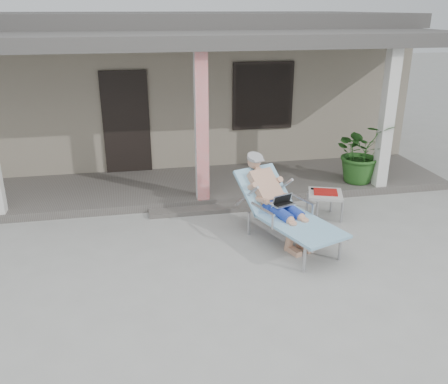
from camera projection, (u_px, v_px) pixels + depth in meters
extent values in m
plane|color=#9E9E99|center=(225.00, 263.00, 6.79)|extent=(60.00, 60.00, 0.00)
cube|color=gray|center=(177.00, 87.00, 12.19)|extent=(10.00, 5.00, 3.00)
cube|color=#474442|center=(174.00, 19.00, 11.59)|extent=(10.40, 5.40, 0.30)
cube|color=black|center=(126.00, 123.00, 9.75)|extent=(0.95, 0.06, 2.10)
cube|color=black|center=(263.00, 96.00, 10.11)|extent=(1.20, 0.06, 1.30)
cube|color=black|center=(263.00, 96.00, 10.10)|extent=(1.32, 0.05, 1.42)
cube|color=#605B56|center=(196.00, 186.00, 9.51)|extent=(10.00, 2.00, 0.15)
cube|color=red|center=(202.00, 128.00, 8.23)|extent=(0.22, 0.22, 2.61)
cube|color=silver|center=(387.00, 120.00, 8.85)|extent=(0.22, 0.22, 2.61)
cube|color=#474442|center=(193.00, 39.00, 8.49)|extent=(10.00, 2.30, 0.24)
cube|color=#605B56|center=(205.00, 210.00, 8.47)|extent=(2.00, 0.30, 0.07)
cylinder|color=#B7B7BC|center=(304.00, 260.00, 6.48)|extent=(0.05, 0.05, 0.39)
cylinder|color=#B7B7BC|center=(340.00, 248.00, 6.80)|extent=(0.05, 0.05, 0.39)
cylinder|color=#B7B7BC|center=(249.00, 223.00, 7.56)|extent=(0.05, 0.05, 0.39)
cylinder|color=#B7B7BC|center=(282.00, 215.00, 7.88)|extent=(0.05, 0.05, 0.39)
cube|color=#B7B7BC|center=(301.00, 227.00, 6.95)|extent=(1.06, 1.44, 0.03)
cube|color=#9BC2EF|center=(301.00, 225.00, 6.94)|extent=(1.17, 1.51, 0.04)
cube|color=#B7B7BC|center=(264.00, 191.00, 7.61)|extent=(0.83, 0.80, 0.52)
cube|color=#9BC2EF|center=(264.00, 189.00, 7.60)|extent=(0.95, 0.91, 0.59)
cylinder|color=#9C9C9E|center=(254.00, 157.00, 7.67)|extent=(0.33, 0.33, 0.14)
cube|color=silver|center=(282.00, 204.00, 7.24)|extent=(0.41, 0.35, 0.25)
cube|color=#B6B5B0|center=(325.00, 194.00, 8.06)|extent=(0.71, 0.71, 0.04)
cylinder|color=#B7B7BC|center=(317.00, 213.00, 7.90)|extent=(0.04, 0.04, 0.43)
cylinder|color=#B7B7BC|center=(342.00, 211.00, 7.98)|extent=(0.04, 0.04, 0.43)
cylinder|color=#B7B7BC|center=(307.00, 203.00, 8.31)|extent=(0.04, 0.04, 0.43)
cylinder|color=#B7B7BC|center=(331.00, 201.00, 8.39)|extent=(0.04, 0.04, 0.43)
cube|color=#A21411|center=(326.00, 192.00, 8.05)|extent=(0.47, 0.40, 0.03)
cube|color=black|center=(322.00, 189.00, 8.18)|extent=(0.38, 0.15, 0.04)
imported|color=#26591E|center=(362.00, 152.00, 9.31)|extent=(1.14, 1.01, 1.21)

